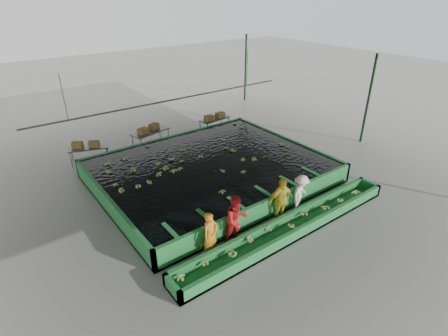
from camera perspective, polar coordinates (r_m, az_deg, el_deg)
ground at (r=15.52m, az=1.11°, el=-3.96°), size 80.00×80.00×0.00m
shed_roof at (r=13.61m, az=1.30°, el=14.33°), size 20.00×22.00×0.04m
shed_posts at (r=14.38m, az=1.20°, el=4.58°), size 20.00×22.00×5.00m
flotation_tank at (r=16.35m, az=-2.10°, el=-0.42°), size 10.00×8.00×0.90m
tank_water at (r=16.17m, az=-2.12°, el=0.83°), size 9.70×7.70×0.00m
sorting_trough at (r=13.22m, az=10.84°, el=-9.48°), size 10.00×1.00×0.50m
cableway_rail at (r=18.19m, az=-8.67°, el=10.88°), size 0.08×0.08×14.00m
rail_hanger_left at (r=16.28m, az=-24.73°, el=10.43°), size 0.04×0.04×2.00m
rail_hanger_right at (r=20.70m, az=3.79°, el=15.98°), size 0.04×0.04×2.00m
worker_a at (r=11.72m, az=-2.23°, el=-10.83°), size 0.67×0.51×1.66m
worker_b at (r=12.18m, az=2.06°, el=-8.50°), size 0.95×0.76×1.88m
worker_c at (r=13.41m, az=9.27°, el=-5.22°), size 1.14×0.60×1.86m
worker_d at (r=14.19m, az=12.38°, el=-4.13°), size 1.19×0.94×1.62m
packing_table_left at (r=19.20m, az=-21.06°, el=2.03°), size 2.08×1.37×0.88m
packing_table_mid at (r=20.13m, az=-11.82°, el=4.65°), size 2.28×1.31×0.97m
packing_table_right at (r=21.88m, az=-1.55°, el=6.99°), size 2.06×1.03×0.90m
box_stack_left at (r=19.06m, az=-21.58°, el=3.21°), size 1.33×0.96×0.28m
box_stack_mid at (r=19.94m, az=-12.18°, el=5.91°), size 1.43×0.83×0.30m
box_stack_right at (r=21.65m, az=-1.53°, el=8.03°), size 1.45×0.50×0.31m
floating_bananas at (r=16.77m, az=-3.68°, el=1.81°), size 8.83×6.02×0.12m
trough_bananas at (r=13.13m, az=10.90°, el=-8.96°), size 8.29×0.55×0.11m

